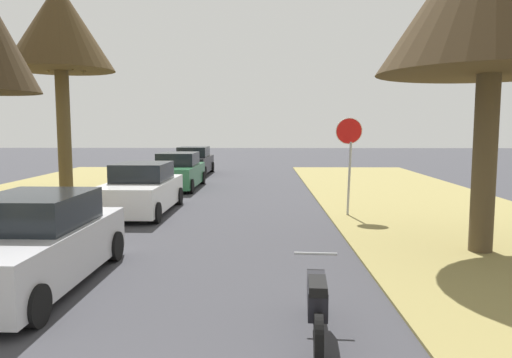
{
  "coord_description": "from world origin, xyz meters",
  "views": [
    {
      "loc": [
        1.6,
        -1.85,
        2.73
      ],
      "look_at": [
        1.45,
        9.19,
        1.53
      ],
      "focal_mm": 33.91,
      "sensor_mm": 36.0,
      "label": 1
    }
  ],
  "objects_px": {
    "parked_sedan_silver": "(33,245)",
    "parked_motorcycle": "(317,302)",
    "parked_sedan_white": "(142,190)",
    "parked_sedan_green": "(178,172)",
    "stop_sign_far": "(349,145)",
    "street_tree_left_far": "(60,29)",
    "parked_sedan_black": "(193,162)"
  },
  "relations": [
    {
      "from": "parked_sedan_silver",
      "to": "parked_sedan_black",
      "type": "distance_m",
      "value": 19.48
    },
    {
      "from": "stop_sign_far",
      "to": "parked_motorcycle",
      "type": "distance_m",
      "value": 8.93
    },
    {
      "from": "parked_sedan_white",
      "to": "parked_motorcycle",
      "type": "xyz_separation_m",
      "value": [
        4.55,
        -9.16,
        -0.24
      ]
    },
    {
      "from": "parked_sedan_silver",
      "to": "parked_sedan_green",
      "type": "relative_size",
      "value": 1.0
    },
    {
      "from": "stop_sign_far",
      "to": "parked_sedan_black",
      "type": "height_order",
      "value": "stop_sign_far"
    },
    {
      "from": "parked_sedan_white",
      "to": "parked_sedan_silver",
      "type": "bearing_deg",
      "value": -90.6
    },
    {
      "from": "parked_sedan_green",
      "to": "parked_sedan_black",
      "type": "distance_m",
      "value": 6.22
    },
    {
      "from": "stop_sign_far",
      "to": "parked_sedan_black",
      "type": "bearing_deg",
      "value": 116.93
    },
    {
      "from": "parked_sedan_silver",
      "to": "parked_motorcycle",
      "type": "distance_m",
      "value": 5.05
    },
    {
      "from": "parked_sedan_silver",
      "to": "street_tree_left_far",
      "type": "bearing_deg",
      "value": 109.31
    },
    {
      "from": "parked_motorcycle",
      "to": "parked_sedan_white",
      "type": "bearing_deg",
      "value": 116.43
    },
    {
      "from": "stop_sign_far",
      "to": "parked_motorcycle",
      "type": "height_order",
      "value": "stop_sign_far"
    },
    {
      "from": "parked_sedan_silver",
      "to": "parked_sedan_green",
      "type": "distance_m",
      "value": 13.26
    },
    {
      "from": "stop_sign_far",
      "to": "street_tree_left_far",
      "type": "distance_m",
      "value": 11.39
    },
    {
      "from": "stop_sign_far",
      "to": "parked_motorcycle",
      "type": "relative_size",
      "value": 1.44
    },
    {
      "from": "parked_sedan_white",
      "to": "parked_sedan_black",
      "type": "bearing_deg",
      "value": 90.55
    },
    {
      "from": "parked_sedan_silver",
      "to": "parked_sedan_black",
      "type": "xyz_separation_m",
      "value": [
        -0.04,
        19.48,
        0.0
      ]
    },
    {
      "from": "stop_sign_far",
      "to": "parked_motorcycle",
      "type": "bearing_deg",
      "value": -102.51
    },
    {
      "from": "parked_sedan_green",
      "to": "parked_sedan_black",
      "type": "height_order",
      "value": "same"
    },
    {
      "from": "street_tree_left_far",
      "to": "stop_sign_far",
      "type": "bearing_deg",
      "value": -19.13
    },
    {
      "from": "parked_sedan_white",
      "to": "parked_sedan_green",
      "type": "xyz_separation_m",
      "value": [
        0.08,
        6.12,
        0.0
      ]
    },
    {
      "from": "parked_sedan_silver",
      "to": "parked_sedan_black",
      "type": "bearing_deg",
      "value": 90.13
    },
    {
      "from": "parked_sedan_black",
      "to": "street_tree_left_far",
      "type": "bearing_deg",
      "value": -110.18
    },
    {
      "from": "street_tree_left_far",
      "to": "parked_sedan_silver",
      "type": "bearing_deg",
      "value": -70.69
    },
    {
      "from": "parked_sedan_green",
      "to": "parked_sedan_black",
      "type": "bearing_deg",
      "value": 91.8
    },
    {
      "from": "parked_sedan_silver",
      "to": "parked_sedan_green",
      "type": "height_order",
      "value": "same"
    },
    {
      "from": "parked_sedan_green",
      "to": "parked_motorcycle",
      "type": "xyz_separation_m",
      "value": [
        4.47,
        -15.27,
        -0.24
      ]
    },
    {
      "from": "parked_sedan_black",
      "to": "parked_motorcycle",
      "type": "height_order",
      "value": "parked_sedan_black"
    },
    {
      "from": "parked_sedan_silver",
      "to": "parked_motorcycle",
      "type": "relative_size",
      "value": 2.16
    },
    {
      "from": "parked_motorcycle",
      "to": "stop_sign_far",
      "type": "bearing_deg",
      "value": 77.49
    },
    {
      "from": "street_tree_left_far",
      "to": "parked_sedan_green",
      "type": "relative_size",
      "value": 1.78
    },
    {
      "from": "parked_sedan_black",
      "to": "parked_sedan_white",
      "type": "bearing_deg",
      "value": -89.45
    }
  ]
}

